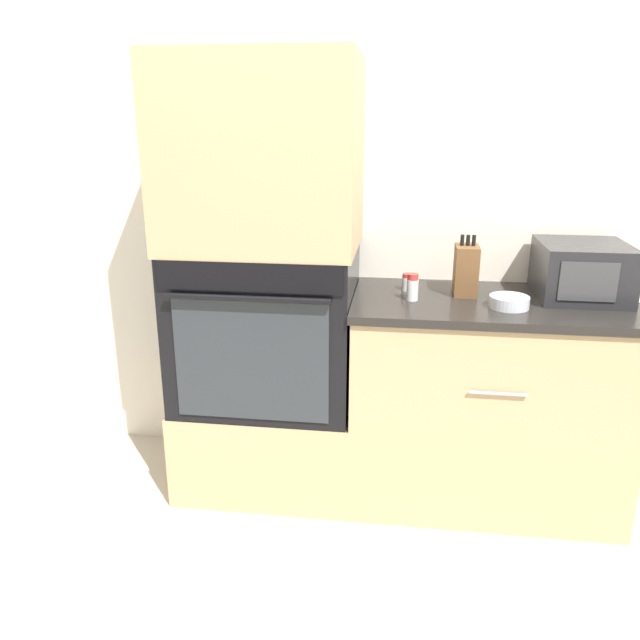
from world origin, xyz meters
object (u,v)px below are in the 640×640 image
(condiment_jar_near, at_px, (407,282))
(knife_block, at_px, (466,270))
(bowl, at_px, (509,302))
(microwave, at_px, (581,271))
(wall_oven, at_px, (267,325))
(condiment_jar_mid, at_px, (412,287))

(condiment_jar_near, bearing_deg, knife_block, -6.44)
(knife_block, xyz_separation_m, bowl, (0.16, -0.18, -0.08))
(microwave, height_order, knife_block, knife_block)
(bowl, xyz_separation_m, condiment_jar_near, (-0.40, 0.21, 0.01))
(bowl, distance_m, condiment_jar_near, 0.45)
(bowl, relative_size, condiment_jar_near, 2.09)
(wall_oven, xyz_separation_m, microwave, (1.32, 0.09, 0.27))
(knife_block, distance_m, bowl, 0.25)
(knife_block, bearing_deg, wall_oven, -175.06)
(knife_block, relative_size, bowl, 1.64)
(wall_oven, bearing_deg, condiment_jar_near, 9.42)
(wall_oven, bearing_deg, microwave, 3.85)
(microwave, distance_m, condiment_jar_mid, 0.71)
(microwave, distance_m, knife_block, 0.47)
(wall_oven, height_order, condiment_jar_mid, wall_oven)
(condiment_jar_mid, bearing_deg, microwave, 11.49)
(wall_oven, distance_m, condiment_jar_near, 0.64)
(knife_block, relative_size, condiment_jar_mid, 2.28)
(wall_oven, distance_m, knife_block, 0.89)
(bowl, bearing_deg, wall_oven, 174.05)
(bowl, distance_m, condiment_jar_mid, 0.39)
(condiment_jar_near, bearing_deg, wall_oven, -170.58)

